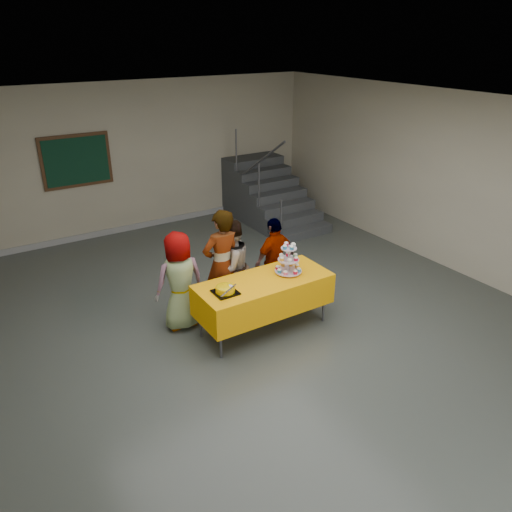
{
  "coord_description": "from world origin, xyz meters",
  "views": [
    {
      "loc": [
        -3.17,
        -4.76,
        3.86
      ],
      "look_at": [
        0.13,
        0.48,
        1.05
      ],
      "focal_mm": 35.0,
      "sensor_mm": 36.0,
      "label": 1
    }
  ],
  "objects_px": {
    "schoolchild_a": "(180,281)",
    "bake_table": "(264,294)",
    "bear_cake": "(225,289)",
    "noticeboard": "(76,161)",
    "staircase": "(266,196)",
    "schoolchild_d": "(275,259)",
    "schoolchild_c": "(231,267)",
    "schoolchild_b": "(222,265)",
    "cupcake_stand": "(288,261)"
  },
  "relations": [
    {
      "from": "schoolchild_c",
      "to": "bake_table",
      "type": "bearing_deg",
      "value": 81.97
    },
    {
      "from": "cupcake_stand",
      "to": "noticeboard",
      "type": "xyz_separation_m",
      "value": [
        -1.61,
        4.68,
        0.66
      ]
    },
    {
      "from": "schoolchild_b",
      "to": "schoolchild_a",
      "type": "bearing_deg",
      "value": -6.16
    },
    {
      "from": "schoolchild_c",
      "to": "bear_cake",
      "type": "bearing_deg",
      "value": 38.24
    },
    {
      "from": "schoolchild_c",
      "to": "cupcake_stand",
      "type": "bearing_deg",
      "value": 109.64
    },
    {
      "from": "bear_cake",
      "to": "schoolchild_a",
      "type": "distance_m",
      "value": 0.8
    },
    {
      "from": "bake_table",
      "to": "bear_cake",
      "type": "height_order",
      "value": "bear_cake"
    },
    {
      "from": "cupcake_stand",
      "to": "schoolchild_c",
      "type": "xyz_separation_m",
      "value": [
        -0.53,
        0.69,
        -0.23
      ]
    },
    {
      "from": "noticeboard",
      "to": "staircase",
      "type": "bearing_deg",
      "value": -12.49
    },
    {
      "from": "schoolchild_b",
      "to": "staircase",
      "type": "distance_m",
      "value": 4.33
    },
    {
      "from": "bake_table",
      "to": "schoolchild_c",
      "type": "height_order",
      "value": "schoolchild_c"
    },
    {
      "from": "bear_cake",
      "to": "schoolchild_b",
      "type": "relative_size",
      "value": 0.22
    },
    {
      "from": "schoolchild_b",
      "to": "noticeboard",
      "type": "distance_m",
      "value": 4.23
    },
    {
      "from": "bake_table",
      "to": "cupcake_stand",
      "type": "height_order",
      "value": "cupcake_stand"
    },
    {
      "from": "bake_table",
      "to": "noticeboard",
      "type": "bearing_deg",
      "value": 104.41
    },
    {
      "from": "schoolchild_b",
      "to": "staircase",
      "type": "bearing_deg",
      "value": -132.07
    },
    {
      "from": "cupcake_stand",
      "to": "schoolchild_a",
      "type": "height_order",
      "value": "schoolchild_a"
    },
    {
      "from": "staircase",
      "to": "bear_cake",
      "type": "bearing_deg",
      "value": -129.36
    },
    {
      "from": "schoolchild_a",
      "to": "bake_table",
      "type": "bearing_deg",
      "value": 145.17
    },
    {
      "from": "schoolchild_c",
      "to": "noticeboard",
      "type": "relative_size",
      "value": 1.1
    },
    {
      "from": "schoolchild_c",
      "to": "noticeboard",
      "type": "distance_m",
      "value": 4.22
    },
    {
      "from": "bake_table",
      "to": "schoolchild_a",
      "type": "bearing_deg",
      "value": 143.89
    },
    {
      "from": "schoolchild_c",
      "to": "noticeboard",
      "type": "xyz_separation_m",
      "value": [
        -1.08,
        3.98,
        0.89
      ]
    },
    {
      "from": "cupcake_stand",
      "to": "schoolchild_a",
      "type": "relative_size",
      "value": 0.31
    },
    {
      "from": "schoolchild_a",
      "to": "schoolchild_d",
      "type": "xyz_separation_m",
      "value": [
        1.57,
        -0.02,
        -0.05
      ]
    },
    {
      "from": "schoolchild_a",
      "to": "schoolchild_d",
      "type": "distance_m",
      "value": 1.57
    },
    {
      "from": "noticeboard",
      "to": "bear_cake",
      "type": "bearing_deg",
      "value": -82.97
    },
    {
      "from": "staircase",
      "to": "schoolchild_a",
      "type": "bearing_deg",
      "value": -137.95
    },
    {
      "from": "staircase",
      "to": "bake_table",
      "type": "bearing_deg",
      "value": -123.75
    },
    {
      "from": "bear_cake",
      "to": "noticeboard",
      "type": "xyz_separation_m",
      "value": [
        -0.58,
        4.73,
        0.77
      ]
    },
    {
      "from": "schoolchild_c",
      "to": "schoolchild_d",
      "type": "xyz_separation_m",
      "value": [
        0.75,
        -0.04,
        -0.05
      ]
    },
    {
      "from": "schoolchild_d",
      "to": "staircase",
      "type": "height_order",
      "value": "staircase"
    },
    {
      "from": "schoolchild_d",
      "to": "staircase",
      "type": "bearing_deg",
      "value": -131.93
    },
    {
      "from": "schoolchild_a",
      "to": "schoolchild_d",
      "type": "height_order",
      "value": "schoolchild_a"
    },
    {
      "from": "cupcake_stand",
      "to": "staircase",
      "type": "relative_size",
      "value": 0.19
    },
    {
      "from": "bear_cake",
      "to": "bake_table",
      "type": "bearing_deg",
      "value": 4.03
    },
    {
      "from": "bear_cake",
      "to": "schoolchild_d",
      "type": "distance_m",
      "value": 1.45
    },
    {
      "from": "bear_cake",
      "to": "staircase",
      "type": "relative_size",
      "value": 0.15
    },
    {
      "from": "schoolchild_c",
      "to": "staircase",
      "type": "bearing_deg",
      "value": -148.41
    },
    {
      "from": "schoolchild_d",
      "to": "cupcake_stand",
      "type": "bearing_deg",
      "value": 60.91
    },
    {
      "from": "schoolchild_b",
      "to": "staircase",
      "type": "relative_size",
      "value": 0.69
    },
    {
      "from": "schoolchild_c",
      "to": "schoolchild_d",
      "type": "relative_size",
      "value": 1.07
    },
    {
      "from": "cupcake_stand",
      "to": "schoolchild_a",
      "type": "distance_m",
      "value": 1.53
    },
    {
      "from": "schoolchild_a",
      "to": "schoolchild_b",
      "type": "bearing_deg",
      "value": 175.51
    },
    {
      "from": "bake_table",
      "to": "schoolchild_b",
      "type": "height_order",
      "value": "schoolchild_b"
    },
    {
      "from": "staircase",
      "to": "noticeboard",
      "type": "relative_size",
      "value": 1.85
    },
    {
      "from": "bear_cake",
      "to": "schoolchild_b",
      "type": "bearing_deg",
      "value": 64.37
    },
    {
      "from": "bake_table",
      "to": "bear_cake",
      "type": "relative_size",
      "value": 5.25
    },
    {
      "from": "schoolchild_d",
      "to": "bear_cake",
      "type": "bearing_deg",
      "value": 18.95
    },
    {
      "from": "bake_table",
      "to": "cupcake_stand",
      "type": "distance_m",
      "value": 0.56
    }
  ]
}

